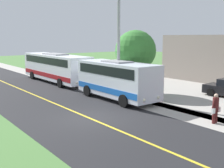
{
  "coord_description": "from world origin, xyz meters",
  "views": [
    {
      "loc": [
        8.65,
        13.49,
        4.79
      ],
      "look_at": [
        -3.5,
        -2.29,
        1.4
      ],
      "focal_mm": 44.32,
      "sensor_mm": 36.0,
      "label": 1
    }
  ],
  "objects_px": {
    "pedestrian_with_bags": "(215,108)",
    "tree_curbside": "(135,51)",
    "transit_bus_rear": "(56,66)",
    "street_light_pole": "(117,38)",
    "shuttle_bus_front": "(117,78)"
  },
  "relations": [
    {
      "from": "shuttle_bus_front",
      "to": "pedestrian_with_bags",
      "type": "xyz_separation_m",
      "value": [
        -0.53,
        8.18,
        -0.74
      ]
    },
    {
      "from": "transit_bus_rear",
      "to": "street_light_pole",
      "type": "relative_size",
      "value": 1.32
    },
    {
      "from": "pedestrian_with_bags",
      "to": "street_light_pole",
      "type": "bearing_deg",
      "value": -88.84
    },
    {
      "from": "pedestrian_with_bags",
      "to": "tree_curbside",
      "type": "height_order",
      "value": "tree_curbside"
    },
    {
      "from": "shuttle_bus_front",
      "to": "street_light_pole",
      "type": "xyz_separation_m",
      "value": [
        -0.36,
        -0.38,
        3.03
      ]
    },
    {
      "from": "transit_bus_rear",
      "to": "tree_curbside",
      "type": "height_order",
      "value": "tree_curbside"
    },
    {
      "from": "transit_bus_rear",
      "to": "pedestrian_with_bags",
      "type": "height_order",
      "value": "transit_bus_rear"
    },
    {
      "from": "street_light_pole",
      "to": "shuttle_bus_front",
      "type": "bearing_deg",
      "value": 46.65
    },
    {
      "from": "pedestrian_with_bags",
      "to": "tree_curbside",
      "type": "relative_size",
      "value": 0.31
    },
    {
      "from": "tree_curbside",
      "to": "street_light_pole",
      "type": "bearing_deg",
      "value": 14.93
    },
    {
      "from": "transit_bus_rear",
      "to": "pedestrian_with_bags",
      "type": "xyz_separation_m",
      "value": [
        -0.5,
        18.78,
        -0.77
      ]
    },
    {
      "from": "street_light_pole",
      "to": "tree_curbside",
      "type": "xyz_separation_m",
      "value": [
        -2.52,
        -0.67,
        -1.06
      ]
    },
    {
      "from": "street_light_pole",
      "to": "tree_curbside",
      "type": "distance_m",
      "value": 2.81
    },
    {
      "from": "pedestrian_with_bags",
      "to": "tree_curbside",
      "type": "distance_m",
      "value": 9.9
    },
    {
      "from": "shuttle_bus_front",
      "to": "transit_bus_rear",
      "type": "distance_m",
      "value": 10.6
    }
  ]
}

